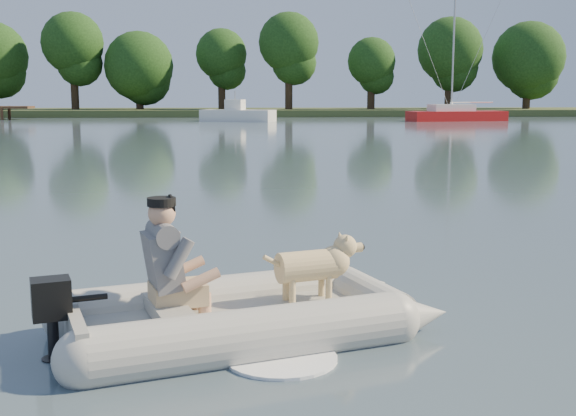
{
  "coord_description": "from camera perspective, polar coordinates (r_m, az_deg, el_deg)",
  "views": [
    {
      "loc": [
        -0.37,
        -6.03,
        2.02
      ],
      "look_at": [
        0.11,
        1.93,
        0.75
      ],
      "focal_mm": 45.0,
      "sensor_mm": 36.0,
      "label": 1
    }
  ],
  "objects": [
    {
      "name": "water",
      "position": [
        6.37,
        0.02,
        -9.44
      ],
      "size": [
        160.0,
        160.0,
        0.0
      ],
      "primitive_type": "plane",
      "color": "#4F626B",
      "rests_on": "ground"
    },
    {
      "name": "shore_bank",
      "position": [
        68.05,
        -3.17,
        7.53
      ],
      "size": [
        160.0,
        12.0,
        0.7
      ],
      "primitive_type": "cube",
      "color": "#47512D",
      "rests_on": "water"
    },
    {
      "name": "treeline",
      "position": [
        67.31,
        -6.44,
        11.93
      ],
      "size": [
        71.02,
        7.35,
        9.27
      ],
      "color": "#332316",
      "rests_on": "shore_bank"
    },
    {
      "name": "dinghy",
      "position": [
        6.07,
        -3.51,
        -5.03
      ],
      "size": [
        5.42,
        4.78,
        1.29
      ],
      "primitive_type": null,
      "rotation": [
        0.0,
        0.0,
        0.32
      ],
      "color": "#ADADA8",
      "rests_on": "water"
    },
    {
      "name": "man",
      "position": [
        5.91,
        -9.67,
        -3.79
      ],
      "size": [
        0.82,
        0.76,
        1.0
      ],
      "primitive_type": null,
      "rotation": [
        0.0,
        0.0,
        0.32
      ],
      "color": "slate",
      "rests_on": "dinghy"
    },
    {
      "name": "dog",
      "position": [
        6.34,
        1.53,
        -5.02
      ],
      "size": [
        0.92,
        0.57,
        0.58
      ],
      "primitive_type": null,
      "rotation": [
        0.0,
        0.0,
        0.32
      ],
      "color": "tan",
      "rests_on": "dinghy"
    },
    {
      "name": "outboard_motor",
      "position": [
        5.85,
        -18.12,
        -8.62
      ],
      "size": [
        0.45,
        0.38,
        0.73
      ],
      "primitive_type": null,
      "rotation": [
        0.0,
        0.0,
        0.32
      ],
      "color": "black",
      "rests_on": "dinghy"
    },
    {
      "name": "motorboat",
      "position": [
        53.15,
        -3.99,
        7.98
      ],
      "size": [
        5.88,
        3.87,
        2.32
      ],
      "primitive_type": null,
      "rotation": [
        0.0,
        0.0,
        -0.35
      ],
      "color": "white",
      "rests_on": "water"
    },
    {
      "name": "sailboat",
      "position": [
        55.36,
        13.11,
        7.17
      ],
      "size": [
        7.55,
        3.43,
        10.01
      ],
      "rotation": [
        0.0,
        0.0,
        0.18
      ],
      "color": "red",
      "rests_on": "water"
    }
  ]
}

